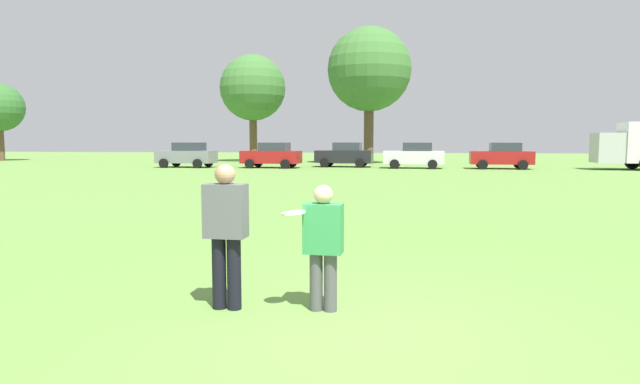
{
  "coord_description": "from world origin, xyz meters",
  "views": [
    {
      "loc": [
        0.31,
        -5.39,
        1.96
      ],
      "look_at": [
        -0.71,
        2.09,
        1.25
      ],
      "focal_mm": 30.72,
      "sensor_mm": 36.0,
      "label": 1
    }
  ],
  "objects_px": {
    "parked_car_center": "(345,155)",
    "parked_car_near_right": "(502,156)",
    "parked_car_near_left": "(187,155)",
    "player_defender": "(323,241)",
    "parked_car_mid_left": "(272,155)",
    "player_thrower": "(226,228)",
    "frisbee": "(293,213)",
    "parked_car_mid_right": "(415,155)",
    "traffic_cone": "(229,210)"
  },
  "relations": [
    {
      "from": "parked_car_center",
      "to": "parked_car_near_right",
      "type": "relative_size",
      "value": 1.0
    },
    {
      "from": "parked_car_near_left",
      "to": "parked_car_near_right",
      "type": "bearing_deg",
      "value": 2.28
    },
    {
      "from": "player_defender",
      "to": "parked_car_mid_left",
      "type": "relative_size",
      "value": 0.34
    },
    {
      "from": "parked_car_near_right",
      "to": "player_thrower",
      "type": "bearing_deg",
      "value": -105.6
    },
    {
      "from": "frisbee",
      "to": "parked_car_mid_left",
      "type": "distance_m",
      "value": 33.56
    },
    {
      "from": "parked_car_near_right",
      "to": "parked_car_mid_right",
      "type": "bearing_deg",
      "value": -179.87
    },
    {
      "from": "parked_car_near_left",
      "to": "parked_car_mid_right",
      "type": "bearing_deg",
      "value": 3.06
    },
    {
      "from": "player_thrower",
      "to": "parked_car_mid_right",
      "type": "relative_size",
      "value": 0.39
    },
    {
      "from": "player_thrower",
      "to": "parked_car_near_left",
      "type": "xyz_separation_m",
      "value": [
        -13.18,
        32.41,
        -0.03
      ]
    },
    {
      "from": "player_thrower",
      "to": "parked_car_near_right",
      "type": "distance_m",
      "value": 34.58
    },
    {
      "from": "player_defender",
      "to": "traffic_cone",
      "type": "distance_m",
      "value": 7.7
    },
    {
      "from": "frisbee",
      "to": "traffic_cone",
      "type": "distance_m",
      "value": 7.8
    },
    {
      "from": "player_thrower",
      "to": "parked_car_mid_right",
      "type": "bearing_deg",
      "value": 84.3
    },
    {
      "from": "player_defender",
      "to": "parked_car_near_right",
      "type": "xyz_separation_m",
      "value": [
        8.18,
        33.23,
        0.11
      ]
    },
    {
      "from": "traffic_cone",
      "to": "parked_car_near_right",
      "type": "xyz_separation_m",
      "value": [
        11.44,
        26.28,
        0.69
      ]
    },
    {
      "from": "player_defender",
      "to": "parked_car_center",
      "type": "bearing_deg",
      "value": 94.78
    },
    {
      "from": "player_defender",
      "to": "parked_car_mid_right",
      "type": "relative_size",
      "value": 0.34
    },
    {
      "from": "parked_car_center",
      "to": "parked_car_mid_left",
      "type": "bearing_deg",
      "value": -157.63
    },
    {
      "from": "parked_car_center",
      "to": "traffic_cone",
      "type": "bearing_deg",
      "value": -90.79
    },
    {
      "from": "parked_car_mid_left",
      "to": "parked_car_near_right",
      "type": "relative_size",
      "value": 1.0
    },
    {
      "from": "traffic_cone",
      "to": "parked_car_near_right",
      "type": "bearing_deg",
      "value": 66.47
    },
    {
      "from": "player_thrower",
      "to": "parked_car_mid_left",
      "type": "relative_size",
      "value": 0.39
    },
    {
      "from": "traffic_cone",
      "to": "parked_car_near_left",
      "type": "distance_m",
      "value": 27.69
    },
    {
      "from": "player_defender",
      "to": "parked_car_mid_left",
      "type": "distance_m",
      "value": 33.44
    },
    {
      "from": "parked_car_center",
      "to": "parked_car_near_left",
      "type": "bearing_deg",
      "value": -168.96
    },
    {
      "from": "parked_car_mid_left",
      "to": "parked_car_near_right",
      "type": "xyz_separation_m",
      "value": [
        16.15,
        0.76,
        0.0
      ]
    },
    {
      "from": "parked_car_mid_left",
      "to": "parked_car_mid_right",
      "type": "distance_m",
      "value": 10.2
    },
    {
      "from": "parked_car_mid_right",
      "to": "traffic_cone",
      "type": "bearing_deg",
      "value": -101.75
    },
    {
      "from": "traffic_cone",
      "to": "player_defender",
      "type": "bearing_deg",
      "value": -64.81
    },
    {
      "from": "parked_car_near_right",
      "to": "parked_car_near_left",
      "type": "bearing_deg",
      "value": -177.72
    },
    {
      "from": "parked_car_near_left",
      "to": "parked_car_mid_right",
      "type": "relative_size",
      "value": 1.0
    },
    {
      "from": "parked_car_near_right",
      "to": "parked_car_mid_left",
      "type": "bearing_deg",
      "value": -177.31
    },
    {
      "from": "player_defender",
      "to": "traffic_cone",
      "type": "bearing_deg",
      "value": 115.19
    },
    {
      "from": "frisbee",
      "to": "parked_car_near_left",
      "type": "distance_m",
      "value": 35.42
    },
    {
      "from": "traffic_cone",
      "to": "parked_car_mid_right",
      "type": "bearing_deg",
      "value": 78.25
    },
    {
      "from": "traffic_cone",
      "to": "parked_car_center",
      "type": "relative_size",
      "value": 0.11
    },
    {
      "from": "player_thrower",
      "to": "parked_car_center",
      "type": "relative_size",
      "value": 0.39
    },
    {
      "from": "frisbee",
      "to": "traffic_cone",
      "type": "relative_size",
      "value": 0.57
    },
    {
      "from": "parked_car_center",
      "to": "frisbee",
      "type": "bearing_deg",
      "value": -85.76
    },
    {
      "from": "parked_car_near_right",
      "to": "traffic_cone",
      "type": "bearing_deg",
      "value": -113.53
    },
    {
      "from": "traffic_cone",
      "to": "parked_car_mid_left",
      "type": "bearing_deg",
      "value": 100.44
    },
    {
      "from": "parked_car_near_left",
      "to": "parked_car_near_right",
      "type": "height_order",
      "value": "same"
    },
    {
      "from": "traffic_cone",
      "to": "parked_car_near_right",
      "type": "relative_size",
      "value": 0.11
    },
    {
      "from": "parked_car_near_left",
      "to": "parked_car_mid_left",
      "type": "distance_m",
      "value": 6.33
    },
    {
      "from": "parked_car_center",
      "to": "parked_car_mid_right",
      "type": "height_order",
      "value": "same"
    },
    {
      "from": "parked_car_near_left",
      "to": "parked_car_mid_right",
      "type": "xyz_separation_m",
      "value": [
        16.5,
        0.88,
        0.0
      ]
    },
    {
      "from": "parked_car_near_left",
      "to": "traffic_cone",
      "type": "bearing_deg",
      "value": -66.51
    },
    {
      "from": "parked_car_near_left",
      "to": "parked_car_center",
      "type": "bearing_deg",
      "value": 11.04
    },
    {
      "from": "parked_car_mid_right",
      "to": "parked_car_near_right",
      "type": "height_order",
      "value": "same"
    },
    {
      "from": "frisbee",
      "to": "parked_car_near_right",
      "type": "distance_m",
      "value": 34.5
    }
  ]
}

